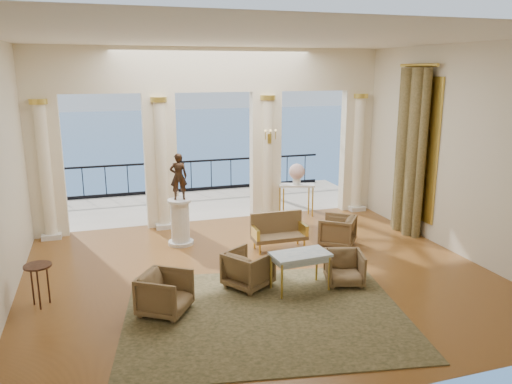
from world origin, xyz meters
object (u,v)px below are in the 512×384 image
object	(u,v)px
armchair_a	(165,292)
armchair_d	(248,267)
game_table	(300,257)
side_table	(38,271)
statue	(179,177)
console_table	(297,190)
armchair_b	(344,266)
armchair_c	(337,230)
settee	(278,231)
pedestal	(180,223)

from	to	relation	value
armchair_a	armchair_d	distance (m)	1.72
game_table	side_table	size ratio (longest dim) A/B	1.46
statue	console_table	size ratio (longest dim) A/B	1.03
armchair_a	console_table	distance (m)	6.21
armchair_b	armchair_c	world-z (taller)	armchair_c
armchair_b	armchair_d	bearing A→B (deg)	-177.96
armchair_c	console_table	bearing A→B (deg)	-141.26
armchair_c	console_table	size ratio (longest dim) A/B	0.75
side_table	statue	bearing A→B (deg)	40.34
armchair_a	armchair_b	world-z (taller)	armchair_a
armchair_c	game_table	size ratio (longest dim) A/B	0.71
armchair_b	armchair_c	bearing A→B (deg)	82.74
statue	console_table	distance (m)	3.73
armchair_a	game_table	size ratio (longest dim) A/B	0.71
armchair_c	game_table	xyz separation A→B (m)	(-1.73, -1.95, 0.26)
settee	console_table	xyz separation A→B (m)	(1.33, 2.18, 0.36)
armchair_d	pedestal	size ratio (longest dim) A/B	0.71
console_table	armchair_c	bearing A→B (deg)	-71.70
game_table	side_table	bearing A→B (deg)	165.96
game_table	armchair_d	bearing A→B (deg)	149.06
armchair_a	armchair_b	xyz separation A→B (m)	(3.38, 0.15, -0.04)
armchair_a	console_table	bearing A→B (deg)	-9.18
armchair_d	pedestal	world-z (taller)	pedestal
armchair_c	game_table	bearing A→B (deg)	-3.23
pedestal	statue	world-z (taller)	statue
statue	console_table	xyz separation A→B (m)	(3.40, 1.26, -0.85)
console_table	side_table	xyz separation A→B (m)	(-6.20, -3.64, -0.12)
game_table	side_table	distance (m)	4.54
settee	game_table	bearing A→B (deg)	-99.24
armchair_c	pedestal	size ratio (longest dim) A/B	0.72
settee	armchair_c	bearing A→B (deg)	-11.17
pedestal	statue	bearing A→B (deg)	90.00
armchair_a	settee	world-z (taller)	settee
armchair_d	pedestal	distance (m)	2.84
armchair_d	armchair_a	bearing A→B (deg)	76.92
armchair_c	armchair_d	distance (m)	3.01
game_table	armchair_a	bearing A→B (deg)	179.32
settee	game_table	xyz separation A→B (m)	(-0.39, -2.23, 0.24)
armchair_c	armchair_d	world-z (taller)	armchair_c
armchair_a	settee	xyz separation A→B (m)	(2.87, 2.39, 0.01)
pedestal	statue	size ratio (longest dim) A/B	1.01
pedestal	side_table	distance (m)	3.68
pedestal	settee	bearing A→B (deg)	-23.79
armchair_d	side_table	bearing A→B (deg)	51.66
armchair_a	game_table	world-z (taller)	armchair_a
console_table	settee	bearing A→B (deg)	-103.41
armchair_d	statue	size ratio (longest dim) A/B	0.72
armchair_c	side_table	distance (m)	6.33
armchair_b	game_table	xyz separation A→B (m)	(-0.90, 0.00, 0.30)
pedestal	console_table	distance (m)	3.64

